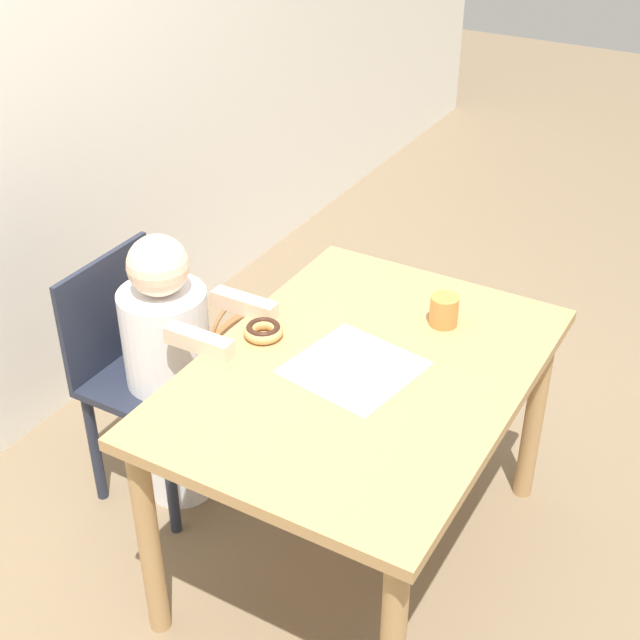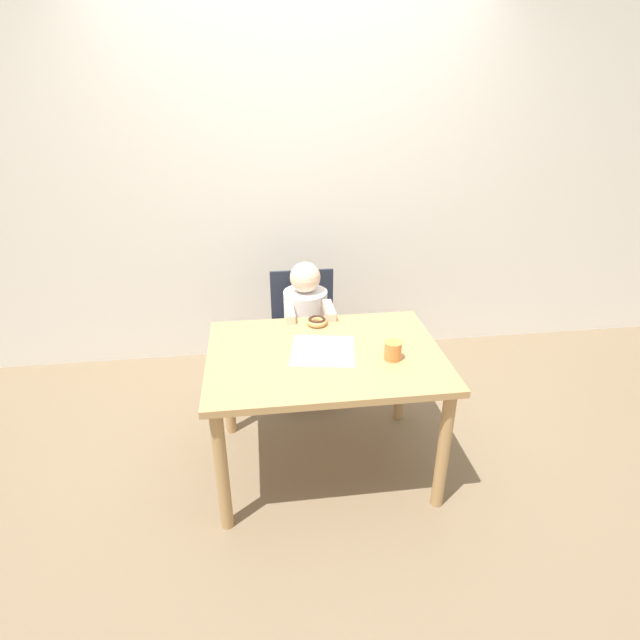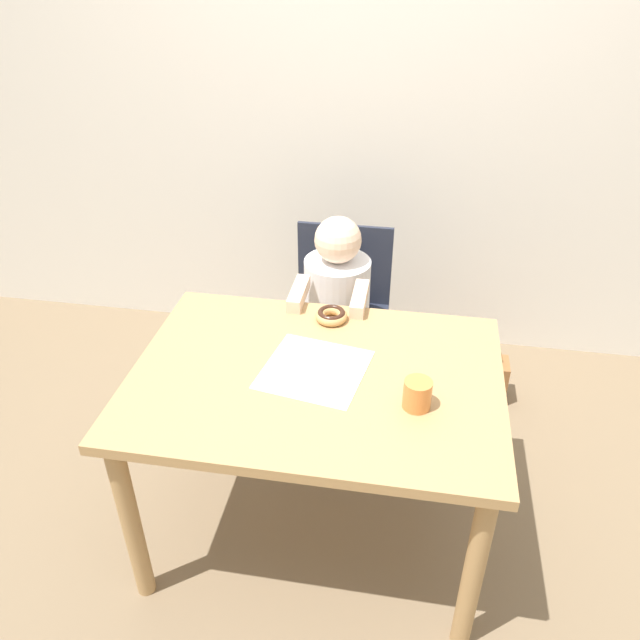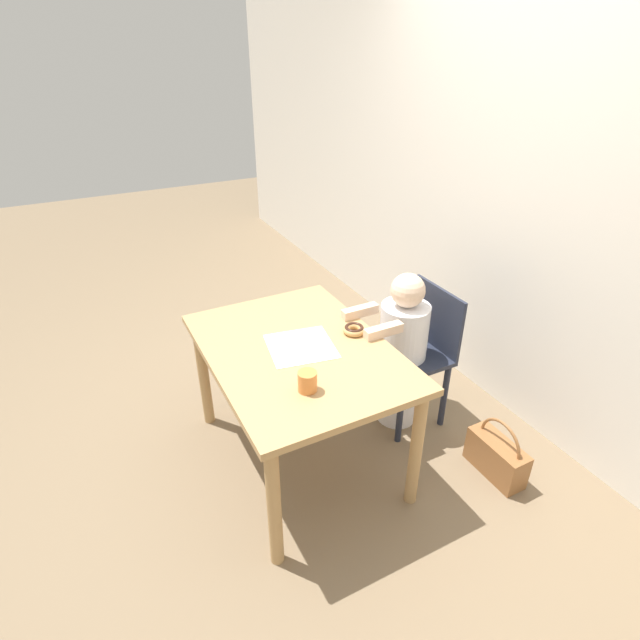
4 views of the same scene
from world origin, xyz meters
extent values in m
plane|color=#7A664C|center=(0.00, 0.00, 0.00)|extent=(12.00, 12.00, 0.00)
cube|color=silver|center=(0.00, 1.34, 1.25)|extent=(8.00, 0.05, 2.50)
cube|color=tan|center=(0.00, 0.00, 0.69)|extent=(1.16, 0.84, 0.03)
cylinder|color=tan|center=(-0.52, -0.36, 0.34)|extent=(0.06, 0.06, 0.67)
cylinder|color=tan|center=(0.52, -0.36, 0.34)|extent=(0.06, 0.06, 0.67)
cylinder|color=tan|center=(-0.52, 0.36, 0.34)|extent=(0.06, 0.06, 0.67)
cylinder|color=tan|center=(0.52, 0.36, 0.34)|extent=(0.06, 0.06, 0.67)
cube|color=#232838|center=(-0.03, 0.70, 0.44)|extent=(0.41, 0.37, 0.03)
cube|color=#232838|center=(-0.03, 0.88, 0.64)|extent=(0.41, 0.02, 0.37)
cylinder|color=#232838|center=(-0.20, 0.55, 0.21)|extent=(0.04, 0.04, 0.43)
cylinder|color=#232838|center=(0.14, 0.55, 0.21)|extent=(0.04, 0.04, 0.43)
cylinder|color=#232838|center=(-0.20, 0.85, 0.21)|extent=(0.04, 0.04, 0.43)
cylinder|color=#232838|center=(0.14, 0.85, 0.21)|extent=(0.04, 0.04, 0.43)
cylinder|color=white|center=(-0.03, 0.65, 0.23)|extent=(0.23, 0.23, 0.45)
cylinder|color=white|center=(-0.03, 0.65, 0.61)|extent=(0.27, 0.27, 0.31)
sphere|color=beige|center=(-0.03, 0.65, 0.86)|extent=(0.18, 0.18, 0.18)
cube|color=beige|center=(-0.14, 0.44, 0.73)|extent=(0.05, 0.21, 0.05)
cube|color=beige|center=(0.09, 0.44, 0.73)|extent=(0.05, 0.21, 0.05)
torus|color=tan|center=(0.00, 0.31, 0.72)|extent=(0.11, 0.11, 0.03)
torus|color=#381E14|center=(0.00, 0.31, 0.74)|extent=(0.10, 0.10, 0.02)
cube|color=white|center=(-0.01, 0.02, 0.71)|extent=(0.36, 0.36, 0.00)
cube|color=brown|center=(0.57, 0.86, 0.10)|extent=(0.33, 0.13, 0.21)
torus|color=brown|center=(0.57, 0.86, 0.21)|extent=(0.26, 0.02, 0.26)
cylinder|color=orange|center=(0.31, -0.10, 0.75)|extent=(0.08, 0.08, 0.09)
camera|label=1|loc=(-1.75, -0.87, 2.10)|focal=50.00mm
camera|label=2|loc=(-0.31, -2.12, 1.93)|focal=28.00mm
camera|label=3|loc=(0.27, -1.52, 1.90)|focal=35.00mm
camera|label=4|loc=(1.84, -0.83, 2.01)|focal=28.00mm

